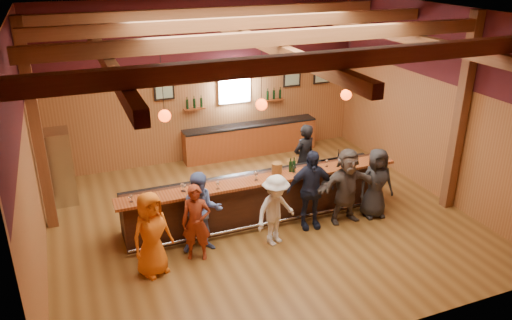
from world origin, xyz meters
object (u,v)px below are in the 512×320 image
at_px(customer_redvest, 196,223).
at_px(customer_navy, 310,190).
at_px(back_bar_cabinet, 251,139).
at_px(stainless_fridge, 58,168).
at_px(customer_brown, 347,186).
at_px(customer_white, 276,210).
at_px(customer_denim, 202,213).
at_px(customer_dark, 376,183).
at_px(bartender, 304,159).
at_px(bar_counter, 259,196).
at_px(bottle_a, 294,166).
at_px(customer_orange, 151,234).
at_px(ice_bucket, 277,168).

relative_size(customer_redvest, customer_navy, 0.87).
xyz_separation_m(back_bar_cabinet, stainless_fridge, (-5.30, -1.12, 0.42)).
height_order(back_bar_cabinet, customer_brown, customer_brown).
relative_size(stainless_fridge, customer_white, 1.18).
relative_size(customer_denim, customer_white, 1.11).
xyz_separation_m(customer_denim, customer_white, (1.45, -0.31, -0.08)).
bearing_deg(customer_denim, customer_dark, 6.04).
bearing_deg(bartender, bar_counter, 10.75).
distance_m(bar_counter, back_bar_cabinet, 3.76).
relative_size(stainless_fridge, customer_dark, 1.10).
bearing_deg(customer_redvest, bar_counter, 53.69).
relative_size(customer_redvest, customer_dark, 0.96).
height_order(stainless_fridge, customer_redvest, stainless_fridge).
distance_m(back_bar_cabinet, customer_redvest, 5.47).
height_order(bar_counter, customer_brown, customer_brown).
distance_m(customer_brown, bottle_a, 1.23).
bearing_deg(customer_orange, customer_brown, -18.97).
bearing_deg(bartender, customer_redvest, 12.88).
distance_m(bar_counter, customer_dark, 2.63).
height_order(bar_counter, customer_white, customer_white).
relative_size(bartender, bottle_a, 5.20).
relative_size(back_bar_cabinet, bottle_a, 11.66).
bearing_deg(customer_white, customer_orange, 160.58).
bearing_deg(customer_white, bar_counter, 63.43).
relative_size(back_bar_cabinet, customer_redvest, 2.56).
distance_m(customer_redvest, customer_white, 1.63).
bearing_deg(customer_redvest, customer_white, 19.37).
xyz_separation_m(bar_counter, stainless_fridge, (-4.12, 2.45, 0.38)).
relative_size(stainless_fridge, customer_denim, 1.06).
bearing_deg(back_bar_cabinet, customer_brown, -83.26).
relative_size(back_bar_cabinet, bartender, 2.24).
distance_m(customer_redvest, customer_navy, 2.60).
relative_size(bar_counter, customer_dark, 3.87).
height_order(customer_orange, customer_denim, customer_denim).
distance_m(ice_bucket, bottle_a, 0.39).
bearing_deg(customer_denim, stainless_fridge, 135.25).
bearing_deg(bottle_a, customer_denim, -165.82).
xyz_separation_m(customer_orange, bottle_a, (3.34, 0.97, 0.42)).
bearing_deg(customer_denim, ice_bucket, 25.37).
bearing_deg(customer_navy, customer_redvest, -166.20).
distance_m(customer_navy, customer_brown, 0.86).
distance_m(bartender, ice_bucket, 1.57).
bearing_deg(back_bar_cabinet, customer_white, -105.31).
xyz_separation_m(customer_brown, customer_dark, (0.74, -0.04, -0.05)).
distance_m(customer_denim, customer_white, 1.48).
bearing_deg(customer_denim, bottle_a, 21.38).
distance_m(customer_white, ice_bucket, 1.13).
distance_m(back_bar_cabinet, customer_denim, 5.19).
height_order(customer_denim, customer_navy, customer_navy).
xyz_separation_m(customer_navy, bottle_a, (-0.14, 0.55, 0.35)).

